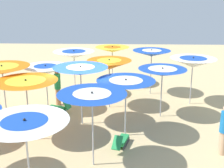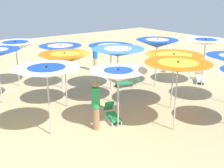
% 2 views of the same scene
% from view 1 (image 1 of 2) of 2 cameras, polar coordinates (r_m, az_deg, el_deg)
% --- Properties ---
extents(ground, '(39.32, 39.32, 0.04)m').
position_cam_1_polar(ground, '(12.85, -5.93, -7.23)').
color(ground, '#D1B57F').
extents(beach_umbrella_0, '(2.11, 2.11, 2.45)m').
position_cam_1_polar(beach_umbrella_0, '(7.38, -16.24, -7.79)').
color(beach_umbrella_0, '#B2B2B7').
rests_on(beach_umbrella_0, ground).
extents(beach_umbrella_1, '(2.09, 2.09, 2.46)m').
position_cam_1_polar(beach_umbrella_1, '(8.92, -3.80, -2.96)').
color(beach_umbrella_1, '#B2B2B7').
rests_on(beach_umbrella_1, ground).
extents(beach_umbrella_2, '(2.16, 2.16, 2.26)m').
position_cam_1_polar(beach_umbrella_2, '(10.91, 2.65, -0.11)').
color(beach_umbrella_2, '#B2B2B7').
rests_on(beach_umbrella_2, ground).
extents(beach_umbrella_3, '(2.05, 2.05, 2.23)m').
position_cam_1_polar(beach_umbrella_3, '(12.83, 9.56, 2.24)').
color(beach_umbrella_3, '#B2B2B7').
rests_on(beach_umbrella_3, ground).
extents(beach_umbrella_4, '(2.16, 2.16, 2.35)m').
position_cam_1_polar(beach_umbrella_4, '(14.64, 15.15, 3.97)').
color(beach_umbrella_4, '#B2B2B7').
rests_on(beach_umbrella_4, ground).
extents(beach_umbrella_6, '(2.26, 2.26, 2.35)m').
position_cam_1_polar(beach_umbrella_6, '(10.97, -16.06, -0.17)').
color(beach_umbrella_6, '#B2B2B7').
rests_on(beach_umbrella_6, ground).
extents(beach_umbrella_7, '(2.19, 2.19, 2.49)m').
position_cam_1_polar(beach_umbrella_7, '(11.91, -6.00, 2.50)').
color(beach_umbrella_7, '#B2B2B7').
rests_on(beach_umbrella_7, ground).
extents(beach_umbrella_8, '(2.04, 2.04, 2.35)m').
position_cam_1_polar(beach_umbrella_8, '(13.70, -0.53, 3.73)').
color(beach_umbrella_8, '#B2B2B7').
rests_on(beach_umbrella_8, ground).
extents(beach_umbrella_9, '(1.98, 1.98, 2.43)m').
position_cam_1_polar(beach_umbrella_9, '(15.73, 7.54, 5.82)').
color(beach_umbrella_9, '#B2B2B7').
rests_on(beach_umbrella_9, ground).
extents(beach_umbrella_11, '(2.22, 2.22, 2.50)m').
position_cam_1_polar(beach_umbrella_11, '(12.70, -20.21, 2.51)').
color(beach_umbrella_11, '#B2B2B7').
rests_on(beach_umbrella_11, ground).
extents(beach_umbrella_12, '(1.98, 1.98, 2.18)m').
position_cam_1_polar(beach_umbrella_12, '(13.65, -12.52, 2.61)').
color(beach_umbrella_12, '#B2B2B7').
rests_on(beach_umbrella_12, ground).
extents(beach_umbrella_13, '(2.11, 2.11, 2.43)m').
position_cam_1_polar(beach_umbrella_13, '(15.48, -7.26, 5.62)').
color(beach_umbrella_13, '#B2B2B7').
rests_on(beach_umbrella_13, ground).
extents(beach_umbrella_14, '(1.96, 1.96, 2.31)m').
position_cam_1_polar(beach_umbrella_14, '(17.27, 0.05, 6.57)').
color(beach_umbrella_14, '#B2B2B7').
rests_on(beach_umbrella_14, ground).
extents(lounger_0, '(1.30, 0.64, 0.58)m').
position_cam_1_polar(lounger_0, '(10.80, 1.79, -10.81)').
color(lounger_0, '#333338').
rests_on(lounger_0, ground).
extents(lounger_1, '(0.70, 1.14, 0.65)m').
position_cam_1_polar(lounger_1, '(13.90, -10.09, -4.45)').
color(lounger_1, silver).
rests_on(lounger_1, ground).
extents(beachgoer_0, '(0.30, 0.30, 1.77)m').
position_cam_1_polar(beachgoer_0, '(10.66, 20.55, -8.03)').
color(beachgoer_0, '#D8A87F').
rests_on(beachgoer_0, ground).
extents(beachgoer_1, '(0.30, 0.30, 1.78)m').
position_cam_1_polar(beachgoer_1, '(14.52, -10.31, -0.47)').
color(beachgoer_1, '#A3704C').
rests_on(beachgoer_1, ground).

